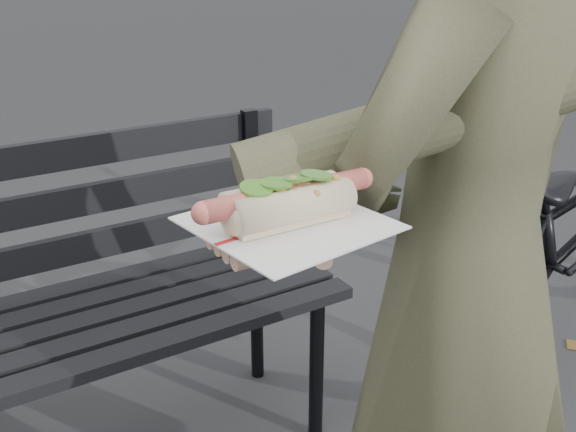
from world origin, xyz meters
name	(u,v)px	position (x,y,z in m)	size (l,w,h in m)	color
park_bench	(24,304)	(-0.11, 0.99, 0.52)	(1.50, 0.44, 0.88)	black
person	(465,276)	(0.44, 0.15, 0.82)	(0.60, 0.39, 1.65)	#44432D
held_hotdog	(389,146)	(0.24, 0.12, 1.08)	(0.63, 0.31, 0.20)	#44432D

